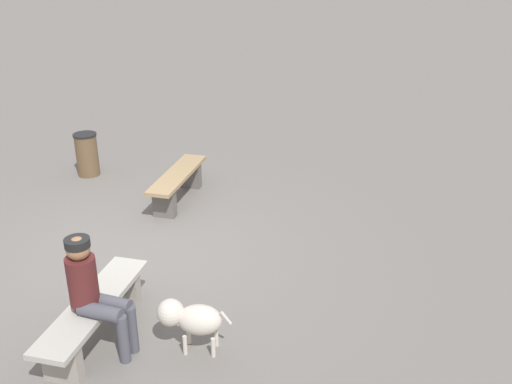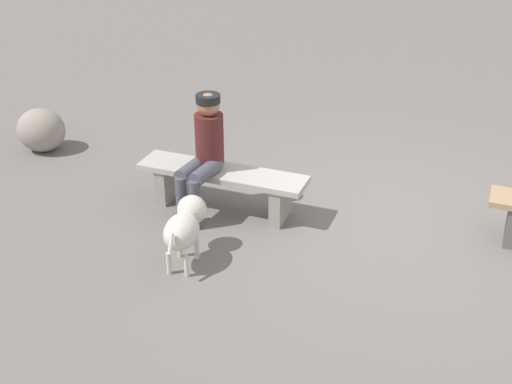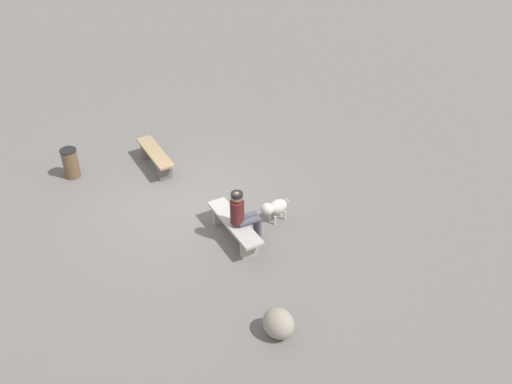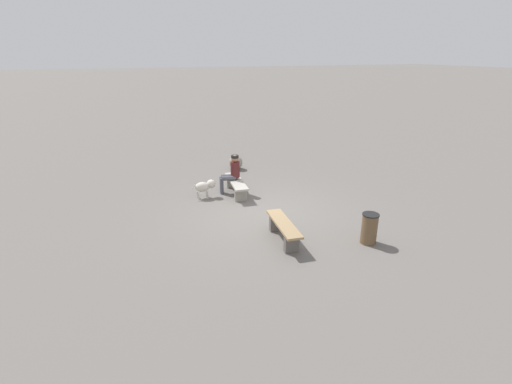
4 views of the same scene
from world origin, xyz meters
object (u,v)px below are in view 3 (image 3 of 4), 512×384
(bench_left, at_px, (156,157))
(dog, at_px, (274,208))
(boulder, at_px, (279,323))
(bench_right, at_px, (235,226))
(trash_bin, at_px, (71,163))
(seated_person, at_px, (242,213))

(bench_left, bearing_deg, dog, 23.19)
(boulder, bearing_deg, bench_right, 161.92)
(bench_left, relative_size, boulder, 2.86)
(trash_bin, relative_size, boulder, 1.27)
(trash_bin, xyz_separation_m, boulder, (6.84, 1.04, -0.11))
(bench_left, xyz_separation_m, bench_right, (3.43, 0.05, -0.00))
(bench_left, bearing_deg, trash_bin, -108.42)
(bench_right, xyz_separation_m, seated_person, (0.15, 0.09, 0.40))
(bench_right, bearing_deg, seated_person, 38.19)
(bench_right, xyz_separation_m, trash_bin, (-4.27, -1.88, 0.06))
(bench_right, height_order, boulder, boulder)
(bench_right, relative_size, boulder, 3.05)
(bench_left, height_order, seated_person, seated_person)
(trash_bin, distance_m, boulder, 6.92)
(dog, xyz_separation_m, trash_bin, (-4.30, -2.89, -0.00))
(seated_person, bearing_deg, dog, 109.02)
(bench_right, height_order, seated_person, seated_person)
(dog, bearing_deg, bench_right, -2.72)
(bench_right, relative_size, seated_person, 1.43)
(dog, bearing_deg, trash_bin, -57.02)
(bench_right, relative_size, trash_bin, 2.40)
(seated_person, bearing_deg, bench_right, -136.43)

